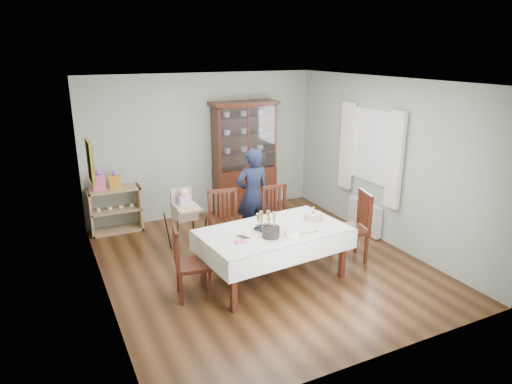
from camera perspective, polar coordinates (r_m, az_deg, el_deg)
floor at (r=7.01m, az=0.75°, el=-8.90°), size 5.00×5.00×0.00m
room_shell at (r=6.90m, az=-1.18°, el=5.69°), size 5.00×5.00×5.00m
dining_table at (r=6.39m, az=2.18°, el=-7.83°), size 2.09×1.32×0.76m
china_cabinet at (r=8.87m, az=-1.45°, el=4.51°), size 1.30×0.48×2.18m
sideboard at (r=8.41m, az=-17.17°, el=-2.16°), size 0.90×0.38×0.80m
picture_frame at (r=6.60m, az=-20.03°, el=3.59°), size 0.04×0.48×0.58m
window at (r=7.93m, az=14.35°, el=5.56°), size 0.04×1.02×1.22m
curtain_left at (r=7.46m, az=16.98°, el=3.82°), size 0.07×0.30×1.55m
curtain_right at (r=8.38m, az=11.27°, el=5.70°), size 0.07×0.30×1.55m
radiator at (r=8.23m, az=13.38°, el=-3.01°), size 0.10×0.80×0.55m
chair_far_left at (r=7.02m, az=-3.70°, el=-6.01°), size 0.54×0.54×1.07m
chair_far_right at (r=7.40m, az=2.92°, el=-4.86°), size 0.46×0.46×1.02m
chair_end_left at (r=6.08m, az=-8.03°, el=-10.36°), size 0.51×0.51×0.99m
chair_end_right at (r=7.17m, az=11.73°, el=-5.86°), size 0.59×0.59×1.07m
woman at (r=7.58m, az=-0.44°, el=-0.36°), size 0.59×0.40×1.58m
high_chair at (r=7.35m, az=-8.81°, el=-4.31°), size 0.50×0.50×1.05m
champagne_tray at (r=6.22m, az=1.32°, el=-4.08°), size 0.38×0.38×0.23m
birthday_cake at (r=6.59m, az=7.17°, el=-3.08°), size 0.30×0.30×0.20m
plate_stack_dark at (r=5.98m, az=1.87°, el=-5.14°), size 0.24×0.24×0.11m
plate_stack_white at (r=6.02m, az=4.47°, el=-5.16°), size 0.23×0.23×0.09m
napkin_stack at (r=5.83m, az=-1.97°, el=-6.26°), size 0.13×0.13×0.02m
cutlery at (r=5.97m, az=-1.98°, el=-5.71°), size 0.17×0.20×0.01m
cake_knife at (r=6.15m, az=6.62°, el=-5.08°), size 0.28×0.05×0.01m
gift_bag_pink at (r=8.20m, az=-19.02°, el=1.30°), size 0.22×0.17×0.37m
gift_bag_orange at (r=8.24m, az=-17.19°, el=1.42°), size 0.21×0.17×0.33m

